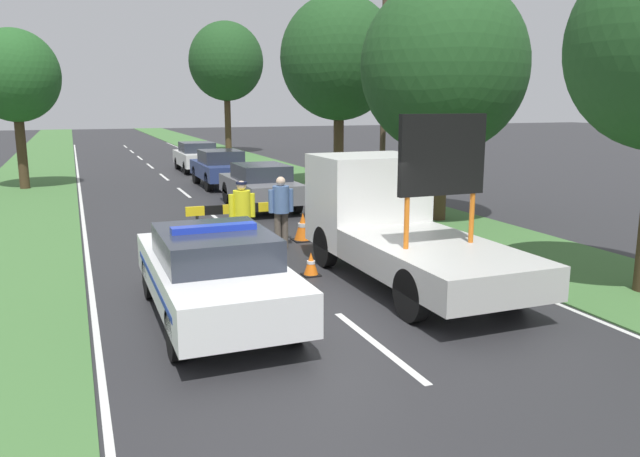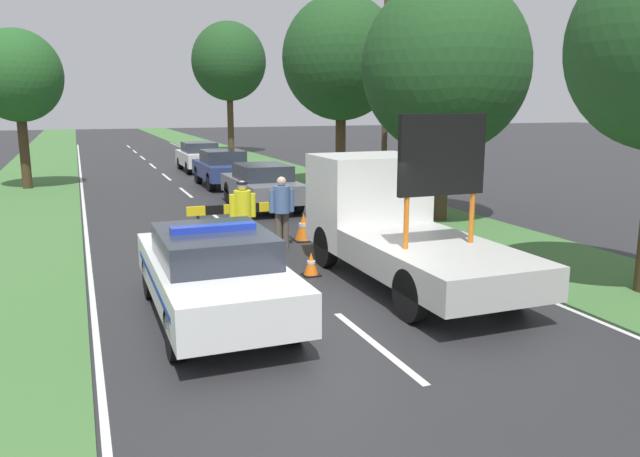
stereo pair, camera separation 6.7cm
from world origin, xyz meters
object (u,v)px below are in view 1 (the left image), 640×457
object	(u,v)px
traffic_cone_near_police	(303,227)
queued_car_van_white	(197,156)
police_car	(214,272)
pedestrian_civilian	(281,206)
traffic_cone_centre_front	(311,264)
utility_pole	(384,76)
work_truck	(393,221)
roadside_tree_mid_left	(15,76)
road_barrier	(241,211)
queued_car_hatch_blue	(220,167)
roadside_tree_mid_right	(444,67)
police_officer	(242,211)
roadside_tree_near_right	(226,62)
roadside_tree_near_left	(339,58)
queued_car_suv_grey	(260,185)

from	to	relation	value
traffic_cone_near_police	queued_car_van_white	bearing A→B (deg)	88.13
police_car	pedestrian_civilian	xyz separation A→B (m)	(2.58, 4.41, 0.24)
traffic_cone_near_police	queued_car_van_white	world-z (taller)	queued_car_van_white
traffic_cone_centre_front	utility_pole	size ratio (longest dim) A/B	0.06
work_truck	traffic_cone_centre_front	bearing A→B (deg)	-21.18
police_car	roadside_tree_mid_left	distance (m)	19.08
police_car	road_barrier	distance (m)	5.35
queued_car_hatch_blue	roadside_tree_mid_right	distance (m)	11.57
queued_car_hatch_blue	utility_pole	bearing A→B (deg)	124.56
police_officer	police_car	bearing A→B (deg)	81.37
police_car	queued_car_hatch_blue	bearing A→B (deg)	81.11
road_barrier	roadside_tree_near_right	xyz separation A→B (m)	(6.44, 28.50, 5.37)
roadside_tree_near_left	roadside_tree_mid_right	bearing A→B (deg)	-91.46
traffic_cone_near_police	utility_pole	distance (m)	7.89
roadside_tree_near_right	roadside_tree_mid_right	distance (m)	27.50
police_officer	utility_pole	bearing A→B (deg)	-126.73
police_car	queued_car_suv_grey	size ratio (longest dim) A/B	1.10
pedestrian_civilian	utility_pole	size ratio (longest dim) A/B	0.21
traffic_cone_near_police	utility_pole	xyz separation A→B (m)	(4.74, 4.87, 4.01)
police_officer	pedestrian_civilian	bearing A→B (deg)	-151.48
work_truck	traffic_cone_centre_front	size ratio (longest dim) A/B	11.95
police_officer	queued_car_suv_grey	world-z (taller)	police_officer
traffic_cone_near_police	traffic_cone_centre_front	bearing A→B (deg)	-107.14
traffic_cone_near_police	pedestrian_civilian	bearing A→B (deg)	-142.79
roadside_tree_mid_left	traffic_cone_centre_front	bearing A→B (deg)	-69.10
road_barrier	pedestrian_civilian	distance (m)	1.08
pedestrian_civilian	roadside_tree_near_left	bearing A→B (deg)	73.85
pedestrian_civilian	roadside_tree_mid_right	world-z (taller)	roadside_tree_mid_right
traffic_cone_near_police	utility_pole	size ratio (longest dim) A/B	0.08
traffic_cone_near_police	work_truck	bearing A→B (deg)	-81.58
queued_car_hatch_blue	roadside_tree_mid_right	size ratio (longest dim) A/B	0.62
road_barrier	roadside_tree_mid_right	distance (m)	7.38
work_truck	traffic_cone_centre_front	world-z (taller)	work_truck
queued_car_suv_grey	roadside_tree_near_left	bearing A→B (deg)	-138.50
roadside_tree_mid_right	pedestrian_civilian	bearing A→B (deg)	-162.79
police_officer	roadside_tree_near_left	distance (m)	12.86
roadside_tree_mid_left	utility_pole	xyz separation A→B (m)	(12.02, -8.44, -0.13)
queued_car_hatch_blue	police_officer	bearing A→B (deg)	79.71
queued_car_van_white	roadside_tree_mid_right	xyz separation A→B (m)	(4.16, -16.43, 3.72)
traffic_cone_centre_front	roadside_tree_near_left	size ratio (longest dim) A/B	0.06
pedestrian_civilian	queued_car_suv_grey	world-z (taller)	pedestrian_civilian
queued_car_suv_grey	roadside_tree_mid_right	bearing A→B (deg)	136.94
queued_car_hatch_blue	roadside_tree_mid_right	world-z (taller)	roadside_tree_mid_right
roadside_tree_near_left	roadside_tree_mid_right	xyz separation A→B (m)	(-0.21, -8.10, -0.76)
utility_pole	queued_car_suv_grey	bearing A→B (deg)	175.82
road_barrier	traffic_cone_near_police	world-z (taller)	road_barrier
police_car	road_barrier	size ratio (longest dim) A/B	1.83
traffic_cone_centre_front	roadside_tree_mid_left	xyz separation A→B (m)	(-6.29, 16.48, 4.26)
queued_car_suv_grey	queued_car_hatch_blue	distance (m)	6.01
roadside_tree_mid_right	utility_pole	xyz separation A→B (m)	(0.01, 3.75, -0.11)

